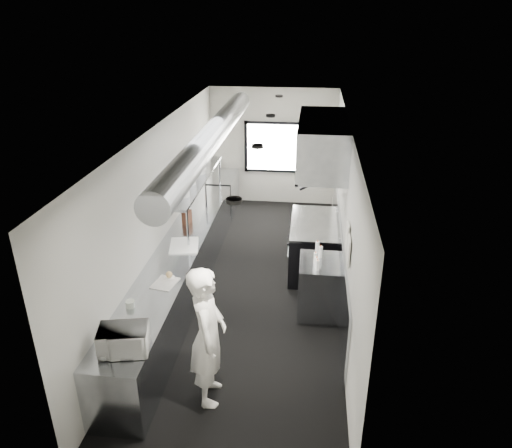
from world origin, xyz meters
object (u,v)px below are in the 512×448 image
(cutting_board, at_px, (184,245))
(squeeze_bottle_c, at_px, (315,258))
(small_plate, at_px, (169,278))
(squeeze_bottle_b, at_px, (317,263))
(exhaust_hood, at_px, (322,143))
(far_work_table, at_px, (221,194))
(pass_shelf, at_px, (195,181))
(microwave, at_px, (124,340))
(deli_tub_a, at_px, (115,326))
(plate_stack_d, at_px, (200,162))
(range, at_px, (313,246))
(squeeze_bottle_d, at_px, (320,252))
(squeeze_bottle_e, at_px, (317,247))
(prep_counter, at_px, (180,272))
(plate_stack_a, at_px, (183,189))
(line_cook, at_px, (208,336))
(squeeze_bottle_a, at_px, (317,265))
(plate_stack_c, at_px, (198,164))
(deli_tub_b, at_px, (130,304))
(plate_stack_b, at_px, (190,177))
(bottle_station, at_px, (319,287))
(knife_block, at_px, (187,217))

(cutting_board, height_order, squeeze_bottle_c, squeeze_bottle_c)
(small_plate, xyz_separation_m, squeeze_bottle_b, (2.11, 0.55, 0.08))
(exhaust_hood, height_order, squeeze_bottle_b, exhaust_hood)
(cutting_board, bearing_deg, far_work_table, 91.20)
(pass_shelf, relative_size, microwave, 5.90)
(deli_tub_a, bearing_deg, plate_stack_d, 88.17)
(range, bearing_deg, squeeze_bottle_d, -85.42)
(cutting_board, distance_m, squeeze_bottle_e, 2.17)
(squeeze_bottle_c, bearing_deg, prep_counter, 173.89)
(plate_stack_a, bearing_deg, squeeze_bottle_c, -20.66)
(range, distance_m, small_plate, 3.01)
(exhaust_hood, relative_size, line_cook, 1.20)
(pass_shelf, relative_size, squeeze_bottle_a, 18.52)
(far_work_table, xyz_separation_m, cutting_board, (0.08, -3.61, 0.46))
(plate_stack_a, height_order, squeeze_bottle_a, plate_stack_a)
(far_work_table, height_order, line_cook, line_cook)
(squeeze_bottle_c, relative_size, squeeze_bottle_d, 0.90)
(cutting_board, relative_size, plate_stack_c, 1.64)
(deli_tub_b, bearing_deg, far_work_table, 88.12)
(microwave, height_order, plate_stack_a, plate_stack_a)
(deli_tub_b, relative_size, small_plate, 0.75)
(pass_shelf, relative_size, line_cook, 1.64)
(far_work_table, bearing_deg, squeeze_bottle_d, -58.64)
(deli_tub_a, distance_m, deli_tub_b, 0.48)
(far_work_table, relative_size, plate_stack_c, 3.26)
(small_plate, distance_m, squeeze_bottle_d, 2.34)
(plate_stack_b, bearing_deg, squeeze_bottle_d, -28.33)
(line_cook, xyz_separation_m, squeeze_bottle_d, (1.33, 2.16, 0.08))
(cutting_board, xyz_separation_m, plate_stack_c, (-0.12, 1.75, 0.84))
(deli_tub_a, bearing_deg, squeeze_bottle_e, 43.58)
(bottle_station, bearing_deg, range, 94.57)
(exhaust_hood, bearing_deg, range, 180.00)
(far_work_table, bearing_deg, cutting_board, -88.80)
(bottle_station, bearing_deg, cutting_board, 172.66)
(squeeze_bottle_e, bearing_deg, far_work_table, 122.05)
(plate_stack_c, relative_size, squeeze_bottle_b, 2.10)
(plate_stack_c, bearing_deg, bottle_station, -41.01)
(exhaust_hood, relative_size, small_plate, 13.33)
(range, xyz_separation_m, plate_stack_c, (-2.23, 0.64, 1.28))
(plate_stack_a, height_order, squeeze_bottle_d, plate_stack_a)
(deli_tub_b, bearing_deg, squeeze_bottle_d, 33.87)
(plate_stack_a, distance_m, squeeze_bottle_c, 2.50)
(knife_block, height_order, squeeze_bottle_e, knife_block)
(prep_counter, distance_m, squeeze_bottle_e, 2.31)
(squeeze_bottle_c, distance_m, squeeze_bottle_e, 0.36)
(line_cook, relative_size, microwave, 3.60)
(squeeze_bottle_b, distance_m, squeeze_bottle_e, 0.52)
(squeeze_bottle_c, bearing_deg, bottle_station, 23.14)
(microwave, height_order, deli_tub_b, microwave)
(squeeze_bottle_b, bearing_deg, squeeze_bottle_e, 88.83)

